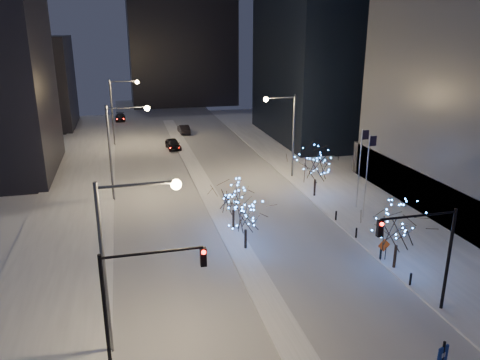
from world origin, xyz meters
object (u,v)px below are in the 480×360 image
object	(u,v)px
street_lamp_w_mid	(120,139)
holiday_tree_median_far	(233,196)
street_lamp_east	(286,125)
car_near	(173,144)
holiday_tree_median_near	(246,214)
construction_sign	(384,247)
car_mid	(184,129)
holiday_tree_plaza_near	(398,227)
street_lamp_w_near	(122,244)
holiday_tree_plaza_far	(316,164)
street_lamp_w_far	(119,103)
car_far	(120,117)
traffic_signal_east	(429,245)
traffic_signal_west	(136,292)

from	to	relation	value
street_lamp_w_mid	holiday_tree_median_far	xyz separation A→B (m)	(9.44, -10.32, -3.31)
street_lamp_east	car_near	bearing A→B (deg)	123.71
holiday_tree_median_near	construction_sign	world-z (taller)	holiday_tree_median_near
car_mid	holiday_tree_plaza_near	xyz separation A→B (m)	(9.00, -51.33, 2.67)
car_near	car_mid	world-z (taller)	car_near
street_lamp_w_near	holiday_tree_plaza_far	distance (m)	28.85
street_lamp_w_far	car_far	distance (m)	21.39
street_lamp_east	holiday_tree_plaza_far	world-z (taller)	street_lamp_east
street_lamp_w_near	street_lamp_w_far	world-z (taller)	same
street_lamp_w_far	car_near	world-z (taller)	street_lamp_w_far
holiday_tree_plaza_near	car_mid	bearing A→B (deg)	99.94
street_lamp_east	car_far	xyz separation A→B (m)	(-19.08, 42.58, -5.78)
car_mid	car_far	distance (m)	18.07
car_near	holiday_tree_plaza_far	xyz separation A→B (m)	(12.38, -24.59, 2.88)
street_lamp_east	traffic_signal_east	bearing A→B (deg)	-92.26
street_lamp_w_mid	holiday_tree_median_near	bearing A→B (deg)	-57.11
street_lamp_w_near	car_near	bearing A→B (deg)	80.69
street_lamp_w_near	street_lamp_w_mid	size ratio (longest dim) A/B	1.00
holiday_tree_median_far	holiday_tree_plaza_far	size ratio (longest dim) A/B	0.83
street_lamp_w_near	car_mid	bearing A→B (deg)	79.42
car_mid	street_lamp_w_mid	bearing A→B (deg)	68.84
street_lamp_w_far	traffic_signal_east	xyz separation A→B (m)	(17.88, -51.00, -1.74)
street_lamp_w_near	street_lamp_w_mid	bearing A→B (deg)	90.00
street_lamp_east	construction_sign	xyz separation A→B (m)	(0.22, -22.19, -5.22)
street_lamp_w_far	street_lamp_w_mid	bearing A→B (deg)	-90.00
street_lamp_w_far	car_mid	size ratio (longest dim) A/B	2.19
traffic_signal_west	car_near	bearing A→B (deg)	81.67
traffic_signal_east	holiday_tree_plaza_far	bearing A→B (deg)	84.90
street_lamp_w_near	holiday_tree_plaza_far	bearing A→B (deg)	46.34
traffic_signal_east	car_near	xyz separation A→B (m)	(-10.44, 46.37, -3.98)
holiday_tree_median_near	holiday_tree_plaza_near	xyz separation A→B (m)	(10.00, -5.86, 0.26)
street_lamp_w_mid	car_near	bearing A→B (deg)	69.94
car_far	holiday_tree_plaza_near	world-z (taller)	holiday_tree_plaza_near
street_lamp_w_near	street_lamp_east	distance (m)	33.85
holiday_tree_plaza_far	construction_sign	xyz separation A→B (m)	(-0.58, -14.96, -2.43)
car_near	car_mid	bearing A→B (deg)	68.55
street_lamp_w_near	car_near	size ratio (longest dim) A/B	2.18
holiday_tree_plaza_near	holiday_tree_median_near	bearing A→B (deg)	149.62
street_lamp_east	construction_sign	size ratio (longest dim) A/B	5.55
street_lamp_east	holiday_tree_plaza_near	bearing A→B (deg)	-88.98
street_lamp_w_far	holiday_tree_plaza_far	world-z (taller)	street_lamp_w_far
car_near	holiday_tree_median_near	world-z (taller)	holiday_tree_median_near
traffic_signal_east	construction_sign	distance (m)	7.79
car_far	car_mid	bearing A→B (deg)	-53.85
street_lamp_w_mid	car_mid	size ratio (longest dim) A/B	2.19
street_lamp_east	traffic_signal_west	bearing A→B (deg)	-121.69
holiday_tree_median_near	car_near	bearing A→B (deg)	93.27
holiday_tree_median_far	construction_sign	bearing A→B (deg)	-42.15
car_far	holiday_tree_median_far	distance (m)	56.76
traffic_signal_west	car_mid	bearing A→B (deg)	80.26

